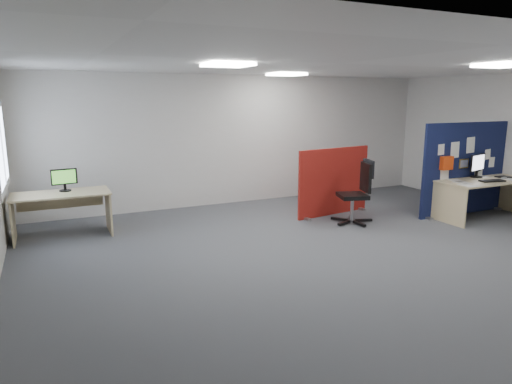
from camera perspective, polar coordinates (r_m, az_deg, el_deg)
name	(u,v)px	position (r m, az deg, el deg)	size (l,w,h in m)	color
floor	(334,248)	(7.05, 9.75, -6.93)	(9.00, 9.00, 0.00)	#4B4D52
ceiling	(341,63)	(6.70, 10.57, 15.52)	(9.00, 7.00, 0.02)	white
wall_back	(243,140)	(9.80, -1.69, 6.55)	(9.00, 0.02, 2.70)	silver
window	(0,146)	(7.53, -29.40, 5.00)	(0.06, 1.70, 1.30)	white
ceiling_lights	(334,69)	(7.44, 9.67, 14.92)	(4.10, 4.10, 0.04)	white
navy_divider	(465,169)	(9.67, 24.66, 2.64)	(2.15, 0.30, 1.78)	#10193C
main_desk	(483,188)	(9.58, 26.54, 0.46)	(1.91, 0.85, 0.73)	beige
monitor_main	(478,165)	(9.71, 25.96, 3.11)	(0.50, 0.21, 0.45)	black
keyboard	(492,181)	(9.38, 27.43, 1.25)	(0.45, 0.18, 0.03)	black
mouse	(504,178)	(9.79, 28.58, 1.54)	(0.10, 0.06, 0.03)	gray
paper_tray	(504,177)	(9.99, 28.61, 1.67)	(0.28, 0.22, 0.01)	black
red_divider	(334,182)	(8.92, 9.71, 1.24)	(1.71, 0.31, 1.29)	maroon
second_desk	(62,204)	(8.05, -23.14, -1.33)	(1.50, 0.75, 0.73)	beige
monitor_second	(64,179)	(8.07, -22.84, 1.52)	(0.40, 0.18, 0.37)	black
office_chair	(359,188)	(8.38, 12.77, 0.49)	(0.75, 0.72, 1.13)	black
desk_papers	(476,181)	(9.32, 25.78, 1.27)	(1.45, 0.89, 0.00)	white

